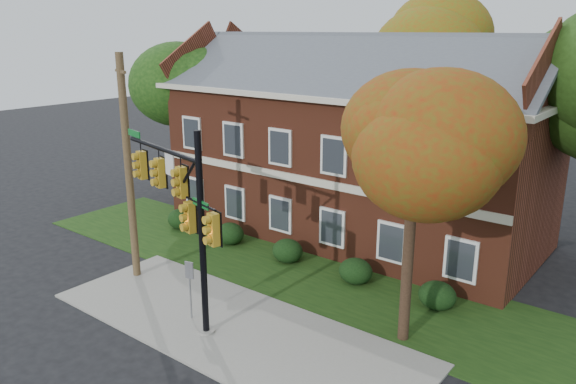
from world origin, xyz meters
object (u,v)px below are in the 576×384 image
Objects in this scene: apartment_building at (353,134)px; hedge_far_left at (181,219)px; hedge_right at (356,271)px; sign_post at (190,281)px; hedge_center at (288,251)px; tree_left_rear at (198,88)px; tree_far_rear at (450,49)px; hedge_left at (230,234)px; traffic_signal at (182,204)px; tree_near_right at (420,144)px; hedge_far_right at (437,295)px; utility_pole at (128,169)px.

apartment_building reaches higher than hedge_far_left.
hedge_right is 6.93m from sign_post.
sign_post is at bearing -85.37° from hedge_center.
tree_left_rear is 0.77× the size of tree_far_rear.
hedge_left is 8.27m from traffic_signal.
traffic_signal is (-6.83, -3.39, -2.34)m from tree_near_right.
apartment_building is at bearing 123.67° from hedge_right.
hedge_far_right is (3.50, 0.00, 0.00)m from hedge_right.
traffic_signal is (3.89, -6.23, 3.81)m from hedge_left.
hedge_center is at bearing 0.00° from hedge_far_left.
hedge_far_left is 1.00× the size of hedge_right.
tree_near_right is (7.22, -8.09, 1.68)m from apartment_building.
hedge_center and hedge_far_right have the same top height.
sign_post is at bearing 9.45° from utility_pole.
hedge_right is at bearing 0.00° from hedge_left.
sign_post is (0.50, -11.42, -3.47)m from apartment_building.
apartment_building is 2.06× the size of utility_pole.
utility_pole is (-4.04, -5.05, 4.10)m from hedge_center.
traffic_signal is at bearing -92.82° from tree_far_rear.
utility_pole reaches higher than hedge_far_right.
apartment_building is at bearing 78.47° from sign_post.
hedge_center is at bearing 80.60° from sign_post.
tree_left_rear is at bearing 123.42° from hedge_far_left.
hedge_far_left is 1.00× the size of hedge_center.
hedge_left is 7.00m from hedge_right.
tree_near_right reaches higher than hedge_right.
hedge_far_left is 10.50m from hedge_right.
apartment_building reaches higher than hedge_far_right.
hedge_left is 7.42m from sign_post.
tree_left_rear is 0.97× the size of utility_pole.
tree_left_rear reaches higher than hedge_far_right.
apartment_building is 7.73m from hedge_left.
hedge_right is 0.12× the size of tree_far_rear.
hedge_far_right is at bearing -66.63° from tree_far_rear.
tree_near_right is at bearing -21.42° from hedge_center.
hedge_left is at bearing 180.00° from hedge_right.
tree_left_rear is at bearing 156.96° from hedge_center.
hedge_far_right is (10.50, 0.00, 0.00)m from hedge_left.
tree_far_rear is at bearing 69.71° from hedge_left.
sign_post reaches higher than hedge_center.
hedge_right is at bearing -80.64° from tree_far_rear.
traffic_signal is at bearing -164.87° from sign_post.
tree_near_right reaches higher than traffic_signal.
sign_post is at bearing -153.63° from tree_near_right.
hedge_right and hedge_far_right have the same top height.
apartment_building is at bearing 36.89° from hedge_far_left.
hedge_right is 15.17m from tree_left_rear.
tree_near_right is at bearing 12.33° from sign_post.
apartment_building is 13.43× the size of hedge_center.
tree_left_rear reaches higher than hedge_right.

